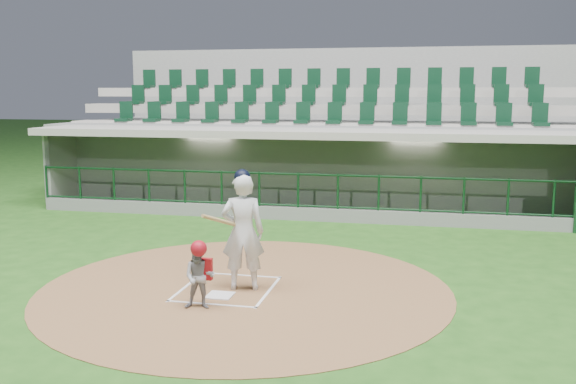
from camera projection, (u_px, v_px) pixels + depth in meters
name	position (u px, v px, depth m)	size (l,w,h in m)	color
ground	(232.00, 285.00, 11.51)	(120.00, 120.00, 0.00)	#1F4C15
dirt_circle	(245.00, 289.00, 11.25)	(7.20, 7.20, 0.01)	brown
home_plate	(220.00, 295.00, 10.83)	(0.43, 0.43, 0.02)	silver
batter_box_chalk	(227.00, 289.00, 11.22)	(1.55, 1.80, 0.01)	white
dugout_structure	(314.00, 176.00, 18.90)	(16.40, 3.70, 3.00)	slate
seating_deck	(327.00, 151.00, 21.81)	(17.00, 6.72, 5.15)	slate
batter	(243.00, 230.00, 11.06)	(0.96, 0.97, 2.11)	silver
catcher	(199.00, 274.00, 10.14)	(0.55, 0.46, 1.11)	gray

